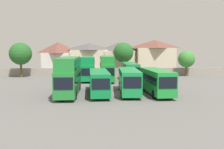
{
  "coord_description": "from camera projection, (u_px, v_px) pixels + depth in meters",
  "views": [
    {
      "loc": [
        -1.67,
        -34.73,
        6.17
      ],
      "look_at": [
        0.0,
        3.0,
        2.45
      ],
      "focal_mm": 40.21,
      "sensor_mm": 36.0,
      "label": 1
    }
  ],
  "objects": [
    {
      "name": "tree_right_of_lot",
      "position": [
        186.0,
        59.0,
        58.95
      ],
      "size": [
        3.97,
        3.97,
        5.99
      ],
      "color": "brown",
      "rests_on": "ground"
    },
    {
      "name": "tree_left_of_lot",
      "position": [
        123.0,
        53.0,
        62.64
      ],
      "size": [
        5.01,
        5.01,
        8.02
      ],
      "color": "brown",
      "rests_on": "ground"
    },
    {
      "name": "house_terrace_far_right",
      "position": [
        155.0,
        56.0,
        69.92
      ],
      "size": [
        10.76,
        7.57,
        8.91
      ],
      "color": "beige",
      "rests_on": "ground"
    },
    {
      "name": "tree_behind_wall",
      "position": [
        21.0,
        54.0,
        56.15
      ],
      "size": [
        4.99,
        4.99,
        7.8
      ],
      "color": "brown",
      "rests_on": "ground"
    },
    {
      "name": "bus_5",
      "position": [
        88.0,
        67.0,
        50.55
      ],
      "size": [
        2.83,
        10.25,
        4.8
      ],
      "rotation": [
        0.0,
        0.0,
        -1.55
      ],
      "color": "#108440",
      "rests_on": "ground"
    },
    {
      "name": "house_terrace_centre",
      "position": [
        89.0,
        57.0,
        69.76
      ],
      "size": [
        10.59,
        7.72,
        8.02
      ],
      "color": "beige",
      "rests_on": "ground"
    },
    {
      "name": "house_terrace_left",
      "position": [
        58.0,
        57.0,
        69.55
      ],
      "size": [
        8.56,
        7.02,
        8.28
      ],
      "color": "silver",
      "rests_on": "ground"
    },
    {
      "name": "bus_7",
      "position": [
        130.0,
        71.0,
        50.26
      ],
      "size": [
        2.71,
        10.62,
        3.55
      ],
      "rotation": [
        0.0,
        0.0,
        -1.56
      ],
      "color": "#1D8441",
      "rests_on": "ground"
    },
    {
      "name": "bus_6",
      "position": [
        107.0,
        67.0,
        50.58
      ],
      "size": [
        2.79,
        11.96,
        4.94
      ],
      "rotation": [
        0.0,
        0.0,
        -1.55
      ],
      "color": "#208833",
      "rests_on": "ground"
    },
    {
      "name": "bus_3",
      "position": [
        129.0,
        80.0,
        35.44
      ],
      "size": [
        2.85,
        10.85,
        3.43
      ],
      "rotation": [
        0.0,
        0.0,
        -1.6
      ],
      "color": "#16873F",
      "rests_on": "ground"
    },
    {
      "name": "house_terrace_right",
      "position": [
        119.0,
        57.0,
        69.56
      ],
      "size": [
        8.37,
        7.65,
        8.24
      ],
      "color": "beige",
      "rests_on": "ground"
    },
    {
      "name": "bus_4",
      "position": [
        156.0,
        80.0,
        34.92
      ],
      "size": [
        3.08,
        10.39,
        3.43
      ],
      "rotation": [
        0.0,
        0.0,
        -1.52
      ],
      "color": "#1D8E35",
      "rests_on": "ground"
    },
    {
      "name": "depot_boundary_wall",
      "position": [
        108.0,
        72.0,
        60.43
      ],
      "size": [
        56.0,
        0.5,
        1.8
      ],
      "primitive_type": "cube",
      "color": "gray",
      "rests_on": "ground"
    },
    {
      "name": "ground",
      "position": [
        109.0,
        79.0,
        53.1
      ],
      "size": [
        140.0,
        140.0,
        0.0
      ],
      "primitive_type": "plane",
      "color": "#605E5B"
    },
    {
      "name": "bus_1",
      "position": [
        69.0,
        74.0,
        34.64
      ],
      "size": [
        2.77,
        11.79,
        5.14
      ],
      "rotation": [
        0.0,
        0.0,
        -1.55
      ],
      "color": "#217C31",
      "rests_on": "ground"
    },
    {
      "name": "bus_2",
      "position": [
        99.0,
        81.0,
        34.98
      ],
      "size": [
        3.01,
        11.1,
        3.26
      ],
      "rotation": [
        0.0,
        0.0,
        -1.52
      ],
      "color": "#0F7D3A",
      "rests_on": "ground"
    }
  ]
}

